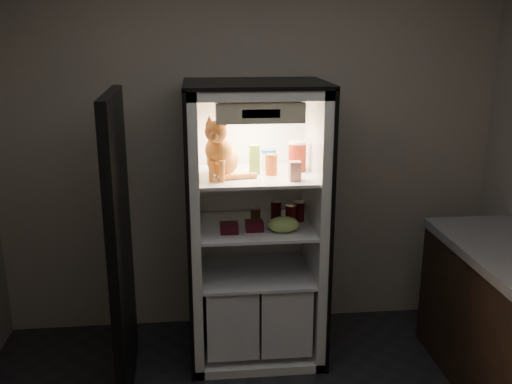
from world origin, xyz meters
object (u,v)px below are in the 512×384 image
soda_can_c (291,215)px  berry_box_right (254,226)px  mayo_tub (268,160)px  salsa_jar (271,164)px  pepper_jar (297,156)px  tabby_cat (221,153)px  grape_bag (283,224)px  parmesan_shaker (254,159)px  condiment_jar (256,214)px  soda_can_a (276,210)px  berry_box_left (229,228)px  cream_carton (295,171)px  refrigerator (255,243)px  soda_can_b (299,211)px

soda_can_c → berry_box_right: bearing=-161.4°
soda_can_c → berry_box_right: size_ratio=1.19×
mayo_tub → salsa_jar: size_ratio=1.02×
pepper_jar → soda_can_c: bearing=-126.3°
tabby_cat → grape_bag: bearing=2.9°
grape_bag → tabby_cat: bearing=167.9°
parmesan_shaker → condiment_jar: size_ratio=2.06×
mayo_tub → soda_can_a: size_ratio=1.04×
berry_box_left → berry_box_right: 0.17m
tabby_cat → cream_carton: (0.45, -0.12, -0.09)m
salsa_jar → pepper_jar: 0.20m
mayo_tub → cream_carton: 0.32m
mayo_tub → condiment_jar: bearing=-177.6°
berry_box_right → condiment_jar: bearing=82.3°
condiment_jar → berry_box_left: bearing=-131.2°
refrigerator → berry_box_left: refrigerator is taller
soda_can_c → condiment_jar: (-0.22, 0.11, -0.02)m
soda_can_a → condiment_jar: bearing=-179.4°
grape_bag → berry_box_right: size_ratio=1.76×
berry_box_left → parmesan_shaker: bearing=35.5°
tabby_cat → berry_box_right: tabby_cat is taller
pepper_jar → mayo_tub: bearing=164.2°
parmesan_shaker → grape_bag: 0.46m
parmesan_shaker → berry_box_left: size_ratio=1.65×
cream_carton → refrigerator: bearing=131.5°
soda_can_a → tabby_cat: bearing=-156.2°
parmesan_shaker → soda_can_b: bearing=10.1°
grape_bag → cream_carton: bearing=-33.0°
parmesan_shaker → soda_can_b: 0.49m
soda_can_b → berry_box_left: soda_can_b is taller
soda_can_b → grape_bag: soda_can_b is taller
cream_carton → berry_box_left: cream_carton is taller
mayo_tub → soda_can_c: 0.39m
mayo_tub → berry_box_left: size_ratio=1.19×
soda_can_b → soda_can_c: size_ratio=0.99×
parmesan_shaker → soda_can_b: (0.31, 0.05, -0.38)m
berry_box_left → tabby_cat: bearing=127.8°
soda_can_c → pepper_jar: bearing=53.7°
salsa_jar → soda_can_b: salsa_jar is taller
soda_can_a → refrigerator: bearing=-166.0°
parmesan_shaker → mayo_tub: size_ratio=1.38×
tabby_cat → salsa_jar: size_ratio=3.05×
refrigerator → berry_box_left: size_ratio=16.42×
refrigerator → soda_can_b: 0.37m
tabby_cat → condiment_jar: bearing=49.9°
soda_can_a → berry_box_left: bearing=-146.4°
salsa_jar → berry_box_left: salsa_jar is taller
pepper_jar → soda_can_a: (-0.13, 0.05, -0.38)m
soda_can_a → soda_can_b: soda_can_b is taller
salsa_jar → grape_bag: (0.07, -0.11, -0.37)m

